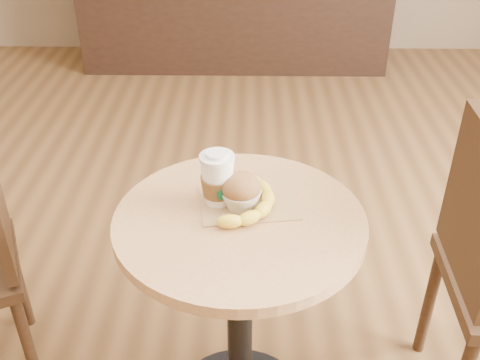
{
  "coord_description": "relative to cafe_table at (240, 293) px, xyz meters",
  "views": [
    {
      "loc": [
        0.1,
        -1.0,
        1.55
      ],
      "look_at": [
        0.08,
        0.14,
        0.83
      ],
      "focal_mm": 42.0,
      "sensor_mm": 36.0,
      "label": 1
    }
  ],
  "objects": [
    {
      "name": "banana",
      "position": [
        0.02,
        0.04,
        0.27
      ],
      "size": [
        0.23,
        0.28,
        0.03
      ],
      "primitive_type": null,
      "rotation": [
        0.0,
        0.0,
        -0.37
      ],
      "color": "yellow",
      "rests_on": "kraft_bag"
    },
    {
      "name": "coffee_cup",
      "position": [
        -0.06,
        0.06,
        0.32
      ],
      "size": [
        0.09,
        0.09,
        0.14
      ],
      "rotation": [
        0.0,
        0.0,
        0.35
      ],
      "color": "white",
      "rests_on": "cafe_table"
    },
    {
      "name": "muffin",
      "position": [
        0.0,
        0.04,
        0.3
      ],
      "size": [
        0.1,
        0.1,
        0.09
      ],
      "color": "silver",
      "rests_on": "kraft_bag"
    },
    {
      "name": "cafe_table",
      "position": [
        0.0,
        0.0,
        0.0
      ],
      "size": [
        0.62,
        0.62,
        0.75
      ],
      "color": "black",
      "rests_on": "ground"
    },
    {
      "name": "kraft_bag",
      "position": [
        0.02,
        0.06,
        0.25
      ],
      "size": [
        0.26,
        0.21,
        0.0
      ],
      "primitive_type": "cube",
      "rotation": [
        0.0,
        0.0,
        0.14
      ],
      "color": "#A17A4E",
      "rests_on": "cafe_table"
    }
  ]
}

